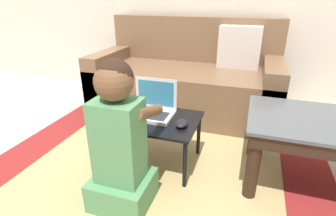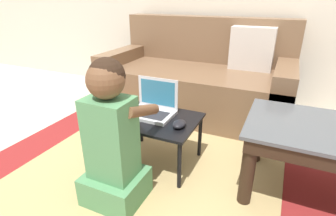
{
  "view_description": "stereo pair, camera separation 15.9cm",
  "coord_description": "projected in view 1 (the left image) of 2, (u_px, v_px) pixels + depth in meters",
  "views": [
    {
      "loc": [
        0.41,
        -1.11,
        1.01
      ],
      "look_at": [
        -0.05,
        0.28,
        0.38
      ],
      "focal_mm": 28.0,
      "sensor_mm": 36.0,
      "label": 1
    },
    {
      "loc": [
        0.56,
        -1.05,
        1.01
      ],
      "look_at": [
        -0.05,
        0.28,
        0.38
      ],
      "focal_mm": 28.0,
      "sensor_mm": 36.0,
      "label": 2
    }
  ],
  "objects": [
    {
      "name": "area_rug",
      "position": [
        147.0,
        180.0,
        1.54
      ],
      "size": [
        2.11,
        1.95,
        0.01
      ],
      "color": "maroon",
      "rests_on": "ground_plane"
    },
    {
      "name": "ground_plane",
      "position": [
        161.0,
        188.0,
        1.49
      ],
      "size": [
        16.0,
        16.0,
        0.0
      ],
      "primitive_type": "plane",
      "color": "beige"
    },
    {
      "name": "computer_mouse",
      "position": [
        182.0,
        123.0,
        1.5
      ],
      "size": [
        0.07,
        0.1,
        0.04
      ],
      "color": "black",
      "rests_on": "laptop_desk"
    },
    {
      "name": "laptop",
      "position": [
        152.0,
        109.0,
        1.63
      ],
      "size": [
        0.28,
        0.21,
        0.22
      ],
      "color": "silver",
      "rests_on": "laptop_desk"
    },
    {
      "name": "person_seated",
      "position": [
        120.0,
        143.0,
        1.25
      ],
      "size": [
        0.29,
        0.4,
        0.77
      ],
      "color": "#518E5B",
      "rests_on": "ground_plane"
    },
    {
      "name": "laptop_desk",
      "position": [
        158.0,
        124.0,
        1.61
      ],
      "size": [
        0.5,
        0.41,
        0.32
      ],
      "color": "black",
      "rests_on": "ground_plane"
    },
    {
      "name": "couch",
      "position": [
        188.0,
        79.0,
        2.45
      ],
      "size": [
        1.64,
        0.83,
        0.83
      ],
      "color": "brown",
      "rests_on": "ground_plane"
    }
  ]
}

